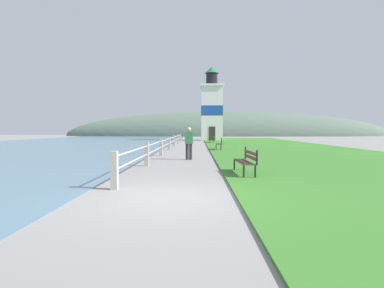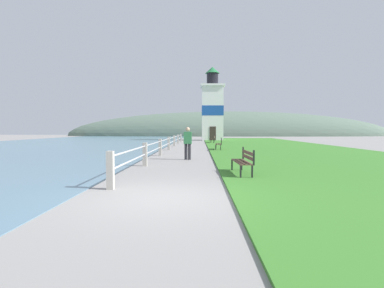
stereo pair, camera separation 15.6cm
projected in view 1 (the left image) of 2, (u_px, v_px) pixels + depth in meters
ground_plane at (167, 198)px, 6.95m from camera, size 160.00×160.00×0.00m
grass_verge at (279, 148)px, 25.33m from camera, size 12.00×55.64×0.06m
water_strip at (25, 148)px, 25.73m from camera, size 24.00×89.02×0.01m
seawall_railing at (169, 142)px, 23.19m from camera, size 0.18×30.71×1.03m
park_bench_near at (246, 160)px, 10.44m from camera, size 0.56×1.84×0.94m
park_bench_midway at (220, 143)px, 22.94m from camera, size 0.59×1.76×0.94m
park_bench_far at (213, 138)px, 34.95m from camera, size 0.66×1.83×0.94m
lighthouse at (212, 109)px, 43.53m from camera, size 3.47×3.47×10.64m
person_strolling at (189, 142)px, 15.76m from camera, size 0.42×0.23×1.72m
distant_hillside at (227, 136)px, 73.81m from camera, size 80.00×16.00×12.00m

